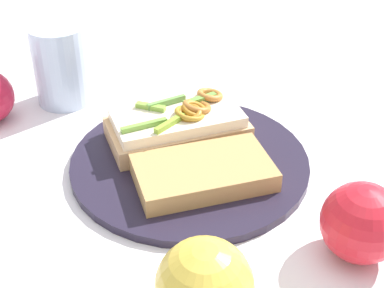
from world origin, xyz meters
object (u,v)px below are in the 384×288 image
object	(u,v)px
bread_slice_side	(206,172)
apple_0	(365,223)
plate	(192,162)
apple_2	(208,286)
sandwich	(181,125)
drinking_glass	(63,65)

from	to	relation	value
bread_slice_side	apple_0	distance (m)	0.18
plate	apple_0	bearing A→B (deg)	-41.84
apple_0	apple_2	distance (m)	0.17
apple_0	apple_2	bearing A→B (deg)	-152.32
sandwich	apple_0	world-z (taller)	apple_0
sandwich	drinking_glass	bearing A→B (deg)	125.17
apple_0	drinking_glass	xyz separation A→B (m)	(-0.33, 0.30, 0.02)
apple_0	apple_2	size ratio (longest dim) A/B	0.95
bread_slice_side	drinking_glass	size ratio (longest dim) A/B	1.35
apple_2	drinking_glass	world-z (taller)	drinking_glass
plate	bread_slice_side	distance (m)	0.05
sandwich	apple_0	distance (m)	0.25
apple_0	apple_2	xyz separation A→B (m)	(-0.15, -0.08, 0.00)
sandwich	drinking_glass	size ratio (longest dim) A/B	1.68
plate	drinking_glass	size ratio (longest dim) A/B	2.53
bread_slice_side	drinking_glass	xyz separation A→B (m)	(-0.19, 0.20, 0.03)
bread_slice_side	apple_2	distance (m)	0.18
apple_0	drinking_glass	world-z (taller)	drinking_glass
sandwich	apple_0	bearing A→B (deg)	-66.44
drinking_glass	sandwich	bearing A→B (deg)	-35.40
apple_2	sandwich	bearing A→B (deg)	95.44
plate	bread_slice_side	xyz separation A→B (m)	(0.01, -0.04, 0.02)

